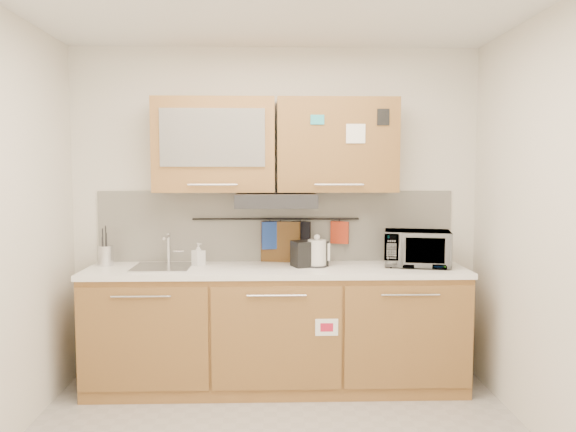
{
  "coord_description": "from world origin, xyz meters",
  "views": [
    {
      "loc": [
        -0.03,
        -2.95,
        1.65
      ],
      "look_at": [
        0.08,
        1.05,
        1.32
      ],
      "focal_mm": 35.0,
      "sensor_mm": 36.0,
      "label": 1
    }
  ],
  "objects": [
    {
      "name": "range_hood",
      "position": [
        0.0,
        1.25,
        1.42
      ],
      "size": [
        0.6,
        0.46,
        0.1
      ],
      "primitive_type": "cube",
      "color": "black",
      "rests_on": "upper_cabinets"
    },
    {
      "name": "oven_mitt",
      "position": [
        -0.05,
        1.44,
        1.13
      ],
      "size": [
        0.13,
        0.06,
        0.22
      ],
      "primitive_type": "cube",
      "rotation": [
        0.0,
        0.0,
        0.21
      ],
      "color": "#203E95",
      "rests_on": "utensil_rail"
    },
    {
      "name": "kettle",
      "position": [
        0.31,
        1.21,
        1.02
      ],
      "size": [
        0.18,
        0.16,
        0.25
      ],
      "rotation": [
        0.0,
        0.0,
        -0.01
      ],
      "color": "silver",
      "rests_on": "countertop"
    },
    {
      "name": "dark_pouch",
      "position": [
        0.19,
        1.44,
        1.12
      ],
      "size": [
        0.16,
        0.09,
        0.24
      ],
      "primitive_type": "cube",
      "rotation": [
        0.0,
        0.0,
        -0.33
      ],
      "color": "black",
      "rests_on": "utensil_rail"
    },
    {
      "name": "upper_cabinets",
      "position": [
        -0.0,
        1.32,
        1.83
      ],
      "size": [
        1.82,
        0.37,
        0.7
      ],
      "color": "#A06D38",
      "rests_on": "wall_back"
    },
    {
      "name": "toaster",
      "position": [
        0.25,
        1.24,
        1.02
      ],
      "size": [
        0.29,
        0.23,
        0.19
      ],
      "rotation": [
        0.0,
        0.0,
        0.35
      ],
      "color": "black",
      "rests_on": "countertop"
    },
    {
      "name": "wall_right",
      "position": [
        1.6,
        0.0,
        1.3
      ],
      "size": [
        0.0,
        3.0,
        3.0
      ],
      "primitive_type": "plane",
      "rotation": [
        1.57,
        0.0,
        -1.57
      ],
      "color": "silver",
      "rests_on": "ground"
    },
    {
      "name": "microwave",
      "position": [
        1.07,
        1.22,
        1.05
      ],
      "size": [
        0.54,
        0.42,
        0.27
      ],
      "primitive_type": "imported",
      "rotation": [
        0.0,
        0.0,
        -0.21
      ],
      "color": "#999999",
      "rests_on": "countertop"
    },
    {
      "name": "pot_holder",
      "position": [
        0.5,
        1.44,
        1.15
      ],
      "size": [
        0.14,
        0.07,
        0.18
      ],
      "primitive_type": "cube",
      "rotation": [
        0.0,
        0.0,
        -0.39
      ],
      "color": "#AC2F17",
      "rests_on": "utensil_rail"
    },
    {
      "name": "wall_back",
      "position": [
        0.0,
        1.5,
        1.3
      ],
      "size": [
        3.2,
        0.0,
        3.2
      ],
      "primitive_type": "plane",
      "rotation": [
        1.57,
        0.0,
        0.0
      ],
      "color": "silver",
      "rests_on": "ground"
    },
    {
      "name": "base_cabinet",
      "position": [
        0.0,
        1.19,
        0.41
      ],
      "size": [
        2.8,
        0.64,
        0.88
      ],
      "color": "#A06D38",
      "rests_on": "floor"
    },
    {
      "name": "soap_bottle",
      "position": [
        -0.59,
        1.29,
        1.01
      ],
      "size": [
        0.11,
        0.11,
        0.17
      ],
      "primitive_type": "imported",
      "rotation": [
        0.0,
        0.0,
        0.78
      ],
      "color": "#999999",
      "rests_on": "countertop"
    },
    {
      "name": "countertop",
      "position": [
        0.0,
        1.19,
        0.9
      ],
      "size": [
        2.82,
        0.62,
        0.04
      ],
      "primitive_type": "cube",
      "color": "white",
      "rests_on": "base_cabinet"
    },
    {
      "name": "utensil_crock",
      "position": [
        -1.3,
        1.31,
        1.0
      ],
      "size": [
        0.14,
        0.14,
        0.3
      ],
      "rotation": [
        0.0,
        0.0,
        0.17
      ],
      "color": "silver",
      "rests_on": "countertop"
    },
    {
      "name": "backsplash",
      "position": [
        0.0,
        1.49,
        1.2
      ],
      "size": [
        2.8,
        0.02,
        0.56
      ],
      "primitive_type": "cube",
      "color": "silver",
      "rests_on": "countertop"
    },
    {
      "name": "sink",
      "position": [
        -0.85,
        1.21,
        0.92
      ],
      "size": [
        0.42,
        0.4,
        0.26
      ],
      "color": "silver",
      "rests_on": "countertop"
    },
    {
      "name": "cutting_board",
      "position": [
        0.04,
        1.44,
        1.05
      ],
      "size": [
        0.31,
        0.09,
        0.39
      ],
      "primitive_type": "cube",
      "rotation": [
        0.0,
        0.0,
        -0.23
      ],
      "color": "brown",
      "rests_on": "utensil_rail"
    },
    {
      "name": "utensil_rail",
      "position": [
        0.0,
        1.45,
        1.26
      ],
      "size": [
        1.3,
        0.02,
        0.02
      ],
      "primitive_type": "cylinder",
      "rotation": [
        0.0,
        1.57,
        0.0
      ],
      "color": "black",
      "rests_on": "backsplash"
    }
  ]
}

